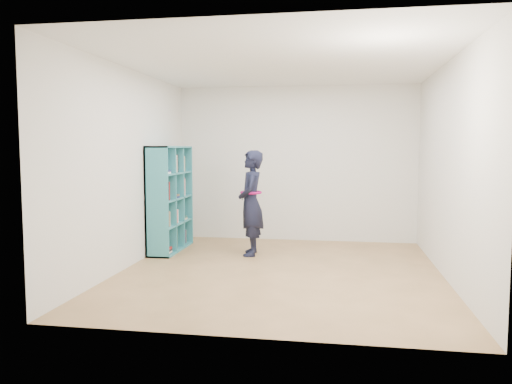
# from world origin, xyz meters

# --- Properties ---
(floor) EXTENTS (4.50, 4.50, 0.00)m
(floor) POSITION_xyz_m (0.00, 0.00, 0.00)
(floor) COLOR olive
(floor) RESTS_ON ground
(ceiling) EXTENTS (4.50, 4.50, 0.00)m
(ceiling) POSITION_xyz_m (0.00, 0.00, 2.60)
(ceiling) COLOR white
(ceiling) RESTS_ON wall_back
(wall_left) EXTENTS (0.02, 4.50, 2.60)m
(wall_left) POSITION_xyz_m (-2.00, 0.00, 1.30)
(wall_left) COLOR silver
(wall_left) RESTS_ON floor
(wall_right) EXTENTS (0.02, 4.50, 2.60)m
(wall_right) POSITION_xyz_m (2.00, 0.00, 1.30)
(wall_right) COLOR silver
(wall_right) RESTS_ON floor
(wall_back) EXTENTS (4.00, 0.02, 2.60)m
(wall_back) POSITION_xyz_m (0.00, 2.25, 1.30)
(wall_back) COLOR silver
(wall_back) RESTS_ON floor
(wall_front) EXTENTS (4.00, 0.02, 2.60)m
(wall_front) POSITION_xyz_m (0.00, -2.25, 1.30)
(wall_front) COLOR silver
(wall_front) RESTS_ON floor
(bookshelf) EXTENTS (0.35, 1.20, 1.59)m
(bookshelf) POSITION_xyz_m (-1.84, 1.07, 0.77)
(bookshelf) COLOR teal
(bookshelf) RESTS_ON floor
(person) EXTENTS (0.44, 0.61, 1.53)m
(person) POSITION_xyz_m (-0.54, 0.94, 0.77)
(person) COLOR black
(person) RESTS_ON floor
(smartphone) EXTENTS (0.05, 0.11, 0.14)m
(smartphone) POSITION_xyz_m (-0.68, 0.99, 0.87)
(smartphone) COLOR silver
(smartphone) RESTS_ON person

